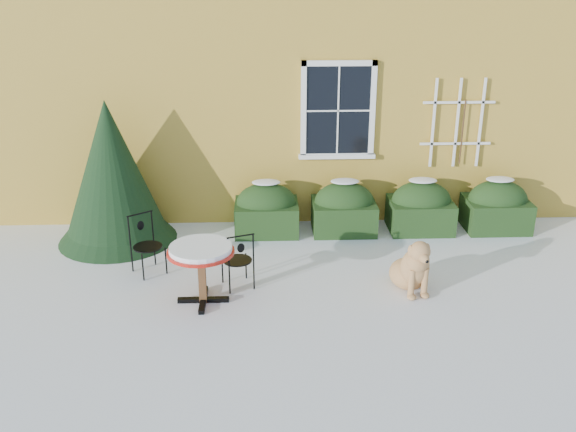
{
  "coord_description": "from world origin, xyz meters",
  "views": [
    {
      "loc": [
        -0.33,
        -7.44,
        4.27
      ],
      "look_at": [
        0.0,
        1.0,
        0.9
      ],
      "focal_mm": 40.0,
      "sensor_mm": 36.0,
      "label": 1
    }
  ],
  "objects_px": {
    "bistro_table": "(201,256)",
    "dog": "(413,269)",
    "evergreen_shrub": "(113,186)",
    "patio_chair_far": "(146,244)",
    "patio_chair_near": "(238,260)"
  },
  "relations": [
    {
      "from": "bistro_table",
      "to": "dog",
      "type": "height_order",
      "value": "bistro_table"
    },
    {
      "from": "patio_chair_near",
      "to": "patio_chair_far",
      "type": "bearing_deg",
      "value": -41.1
    },
    {
      "from": "patio_chair_far",
      "to": "evergreen_shrub",
      "type": "bearing_deg",
      "value": 84.43
    },
    {
      "from": "patio_chair_near",
      "to": "patio_chair_far",
      "type": "relative_size",
      "value": 0.96
    },
    {
      "from": "evergreen_shrub",
      "to": "bistro_table",
      "type": "distance_m",
      "value": 2.68
    },
    {
      "from": "evergreen_shrub",
      "to": "dog",
      "type": "relative_size",
      "value": 2.46
    },
    {
      "from": "dog",
      "to": "bistro_table",
      "type": "bearing_deg",
      "value": 172.95
    },
    {
      "from": "evergreen_shrub",
      "to": "patio_chair_near",
      "type": "relative_size",
      "value": 2.73
    },
    {
      "from": "patio_chair_near",
      "to": "patio_chair_far",
      "type": "height_order",
      "value": "patio_chair_far"
    },
    {
      "from": "bistro_table",
      "to": "patio_chair_far",
      "type": "relative_size",
      "value": 1.01
    },
    {
      "from": "bistro_table",
      "to": "dog",
      "type": "bearing_deg",
      "value": 4.32
    },
    {
      "from": "patio_chair_near",
      "to": "dog",
      "type": "distance_m",
      "value": 2.41
    },
    {
      "from": "bistro_table",
      "to": "patio_chair_near",
      "type": "height_order",
      "value": "patio_chair_near"
    },
    {
      "from": "evergreen_shrub",
      "to": "patio_chair_far",
      "type": "distance_m",
      "value": 1.48
    },
    {
      "from": "evergreen_shrub",
      "to": "bistro_table",
      "type": "relative_size",
      "value": 2.61
    }
  ]
}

